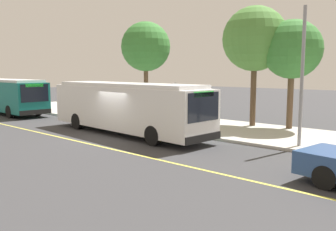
{
  "coord_description": "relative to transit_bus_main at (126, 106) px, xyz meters",
  "views": [
    {
      "loc": [
        15.0,
        -12.49,
        3.6
      ],
      "look_at": [
        2.83,
        1.08,
        1.33
      ],
      "focal_mm": 37.77,
      "sensor_mm": 36.0,
      "label": 1
    }
  ],
  "objects": [
    {
      "name": "ground_plane",
      "position": [
        0.37,
        -1.01,
        -1.62
      ],
      "size": [
        120.0,
        120.0,
        0.0
      ],
      "primitive_type": "plane",
      "color": "#38383A"
    },
    {
      "name": "sidewalk_curb",
      "position": [
        0.37,
        4.99,
        -1.54
      ],
      "size": [
        44.0,
        6.4,
        0.15
      ],
      "primitive_type": "cube",
      "color": "#B7B2A8",
      "rests_on": "ground_plane"
    },
    {
      "name": "lane_stripe_center",
      "position": [
        0.37,
        -3.21,
        -1.61
      ],
      "size": [
        36.0,
        0.14,
        0.01
      ],
      "primitive_type": "cube",
      "color": "#E0D64C",
      "rests_on": "ground_plane"
    },
    {
      "name": "transit_bus_main",
      "position": [
        0.0,
        0.0,
        0.0
      ],
      "size": [
        11.81,
        3.25,
        2.95
      ],
      "color": "white",
      "rests_on": "ground_plane"
    },
    {
      "name": "transit_bus_second",
      "position": [
        -15.18,
        -0.14,
        -0.0
      ],
      "size": [
        10.5,
        2.93,
        2.95
      ],
      "color": "#146B66",
      "rests_on": "ground_plane"
    },
    {
      "name": "bus_shelter",
      "position": [
        -1.6,
        4.45,
        0.3
      ],
      "size": [
        2.9,
        1.6,
        2.48
      ],
      "color": "#333338",
      "rests_on": "sidewalk_curb"
    },
    {
      "name": "waiting_bench",
      "position": [
        -1.33,
        4.31,
        -0.98
      ],
      "size": [
        1.6,
        0.48,
        0.95
      ],
      "color": "brown",
      "rests_on": "sidewalk_curb"
    },
    {
      "name": "route_sign_post",
      "position": [
        1.71,
        2.39,
        0.34
      ],
      "size": [
        0.44,
        0.08,
        2.8
      ],
      "color": "#333338",
      "rests_on": "sidewalk_curb"
    },
    {
      "name": "pedestrian_commuter",
      "position": [
        -0.37,
        3.16,
        -0.5
      ],
      "size": [
        0.24,
        0.4,
        1.69
      ],
      "color": "#282D47",
      "rests_on": "sidewalk_curb"
    },
    {
      "name": "street_tree_near_shelter",
      "position": [
        6.62,
        7.36,
        3.28
      ],
      "size": [
        3.52,
        3.52,
        6.53
      ],
      "color": "brown",
      "rests_on": "sidewalk_curb"
    },
    {
      "name": "street_tree_upstreet",
      "position": [
        -5.69,
        7.24,
        4.0
      ],
      "size": [
        4.05,
        4.05,
        7.52
      ],
      "color": "brown",
      "rests_on": "sidewalk_curb"
    },
    {
      "name": "street_tree_downstreet",
      "position": [
        4.4,
        6.87,
        3.99
      ],
      "size": [
        4.04,
        4.04,
        7.51
      ],
      "color": "brown",
      "rests_on": "sidewalk_curb"
    },
    {
      "name": "utility_pole",
      "position": [
        9.09,
        2.7,
        1.73
      ],
      "size": [
        0.16,
        0.16,
        6.4
      ],
      "primitive_type": "cylinder",
      "color": "gray",
      "rests_on": "sidewalk_curb"
    }
  ]
}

